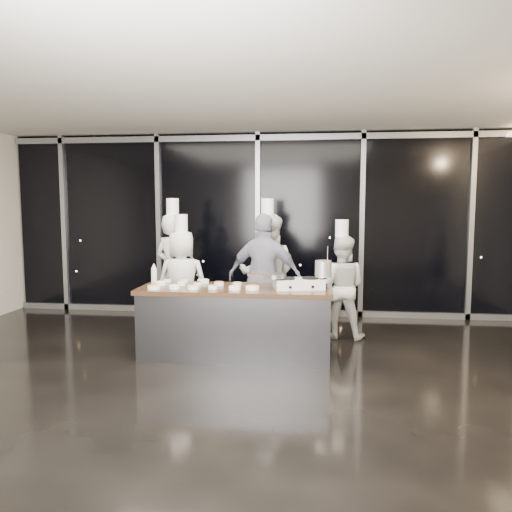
% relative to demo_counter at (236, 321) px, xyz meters
% --- Properties ---
extents(ground, '(9.00, 9.00, 0.00)m').
position_rel_demo_counter_xyz_m(ground, '(0.00, -0.90, -0.45)').
color(ground, black).
rests_on(ground, ground).
extents(room_shell, '(9.02, 7.02, 3.21)m').
position_rel_demo_counter_xyz_m(room_shell, '(0.18, -0.90, 1.79)').
color(room_shell, beige).
rests_on(room_shell, ground).
extents(window_wall, '(8.90, 0.11, 3.20)m').
position_rel_demo_counter_xyz_m(window_wall, '(0.00, 2.53, 1.14)').
color(window_wall, black).
rests_on(window_wall, ground).
extents(demo_counter, '(2.46, 0.86, 0.90)m').
position_rel_demo_counter_xyz_m(demo_counter, '(0.00, 0.00, 0.00)').
color(demo_counter, '#39393E').
rests_on(demo_counter, ground).
extents(stove, '(0.67, 0.50, 0.14)m').
position_rel_demo_counter_xyz_m(stove, '(0.81, 0.01, 0.51)').
color(stove, silver).
rests_on(stove, demo_counter).
extents(frying_pan, '(0.51, 0.34, 0.05)m').
position_rel_demo_counter_xyz_m(frying_pan, '(0.50, -0.05, 0.61)').
color(frying_pan, gray).
rests_on(frying_pan, stove).
extents(stock_pot, '(0.25, 0.25, 0.21)m').
position_rel_demo_counter_xyz_m(stock_pot, '(1.11, 0.08, 0.69)').
color(stock_pot, '#AEAEB1').
rests_on(stock_pot, stove).
extents(prep_bowls, '(1.41, 0.71, 0.05)m').
position_rel_demo_counter_xyz_m(prep_bowls, '(-0.49, -0.00, 0.47)').
color(prep_bowls, white).
rests_on(prep_bowls, demo_counter).
extents(squeeze_bottle, '(0.07, 0.07, 0.27)m').
position_rel_demo_counter_xyz_m(squeeze_bottle, '(-1.14, 0.19, 0.58)').
color(squeeze_bottle, silver).
rests_on(squeeze_bottle, demo_counter).
extents(chef_far_left, '(0.78, 0.66, 2.05)m').
position_rel_demo_counter_xyz_m(chef_far_left, '(-1.16, 1.21, 0.47)').
color(chef_far_left, silver).
rests_on(chef_far_left, ground).
extents(chef_left, '(0.79, 0.53, 1.81)m').
position_rel_demo_counter_xyz_m(chef_left, '(-0.96, 0.96, 0.35)').
color(chef_left, silver).
rests_on(chef_left, ground).
extents(chef_center, '(0.90, 0.71, 2.04)m').
position_rel_demo_counter_xyz_m(chef_center, '(0.30, 1.18, 0.46)').
color(chef_center, silver).
rests_on(chef_center, ground).
extents(guest, '(1.12, 0.60, 1.83)m').
position_rel_demo_counter_xyz_m(guest, '(0.29, 0.84, 0.46)').
color(guest, '#15183C').
rests_on(guest, ground).
extents(chef_right, '(0.82, 0.68, 1.74)m').
position_rel_demo_counter_xyz_m(chef_right, '(1.39, 1.08, 0.31)').
color(chef_right, silver).
rests_on(chef_right, ground).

